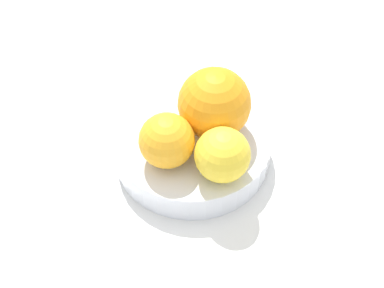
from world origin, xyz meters
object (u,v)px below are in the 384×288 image
Objects in this scene: fruit_bowl at (192,147)px; orange_in_bowl_0 at (167,141)px; orange_in_bowl_1 at (214,104)px; orange_in_bowl_2 at (222,155)px.

orange_in_bowl_0 is (4.46, -1.15, 5.30)cm from fruit_bowl.
orange_in_bowl_0 is 7.39cm from orange_in_bowl_1.
fruit_bowl is 7.05cm from orange_in_bowl_1.
orange_in_bowl_1 is 1.37× the size of orange_in_bowl_2.
orange_in_bowl_0 reaches higher than orange_in_bowl_2.
orange_in_bowl_1 is 6.97cm from orange_in_bowl_2.
fruit_bowl is at bearing -124.58° from orange_in_bowl_2.
orange_in_bowl_1 reaches higher than orange_in_bowl_2.
orange_in_bowl_1 is at bearing -149.30° from orange_in_bowl_2.
fruit_bowl is 3.01× the size of orange_in_bowl_0.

